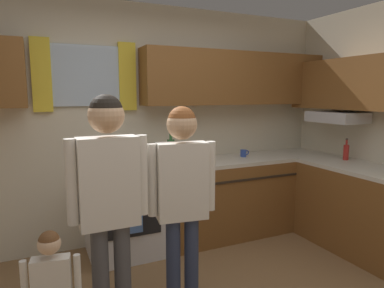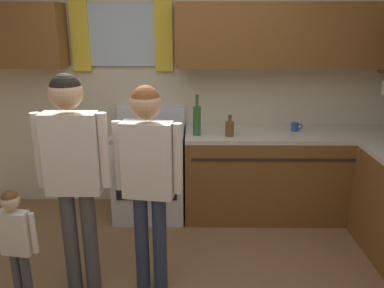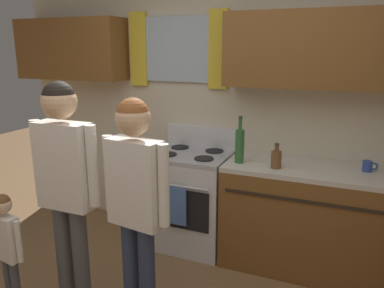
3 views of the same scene
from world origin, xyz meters
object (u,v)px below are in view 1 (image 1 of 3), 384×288
(bottle_wine_green, at_px, (171,152))
(adult_in_plaid, at_px, (182,189))
(stove_oven, at_px, (123,210))
(adult_holding_child, at_px, (109,192))
(mug_cobalt_blue, at_px, (244,153))
(bottle_sauce_red, at_px, (346,152))
(bottle_squat_brown, at_px, (200,157))

(bottle_wine_green, bearing_deg, adult_in_plaid, -107.26)
(stove_oven, distance_m, adult_in_plaid, 1.33)
(stove_oven, relative_size, adult_holding_child, 0.67)
(stove_oven, bearing_deg, adult_in_plaid, -83.29)
(mug_cobalt_blue, height_order, adult_holding_child, adult_holding_child)
(bottle_sauce_red, xyz_separation_m, adult_holding_child, (-2.79, -0.63, 0.04))
(bottle_sauce_red, distance_m, adult_holding_child, 2.86)
(mug_cobalt_blue, xyz_separation_m, adult_holding_child, (-1.84, -1.28, 0.09))
(adult_in_plaid, bearing_deg, bottle_squat_brown, 58.45)
(bottle_wine_green, relative_size, mug_cobalt_blue, 3.43)
(bottle_sauce_red, xyz_separation_m, adult_in_plaid, (-2.28, -0.61, -0.01))
(bottle_wine_green, relative_size, adult_in_plaid, 0.25)
(stove_oven, bearing_deg, adult_holding_child, -106.57)
(stove_oven, xyz_separation_m, bottle_sauce_red, (2.42, -0.61, 0.53))
(mug_cobalt_blue, height_order, adult_in_plaid, adult_in_plaid)
(bottle_wine_green, distance_m, mug_cobalt_blue, 1.01)
(adult_in_plaid, bearing_deg, bottle_sauce_red, 14.90)
(stove_oven, distance_m, bottle_sauce_red, 2.55)
(bottle_sauce_red, height_order, bottle_wine_green, bottle_wine_green)
(bottle_sauce_red, height_order, mug_cobalt_blue, bottle_sauce_red)
(bottle_squat_brown, xyz_separation_m, bottle_wine_green, (-0.31, 0.03, 0.07))
(adult_in_plaid, bearing_deg, stove_oven, 96.71)
(bottle_wine_green, bearing_deg, bottle_squat_brown, -5.85)
(bottle_squat_brown, relative_size, bottle_sauce_red, 0.84)
(bottle_sauce_red, distance_m, bottle_wine_green, 2.00)
(mug_cobalt_blue, relative_size, adult_in_plaid, 0.07)
(adult_in_plaid, bearing_deg, adult_holding_child, -176.89)
(mug_cobalt_blue, bearing_deg, bottle_sauce_red, -34.54)
(mug_cobalt_blue, xyz_separation_m, adult_in_plaid, (-1.33, -1.26, 0.04))
(bottle_sauce_red, bearing_deg, stove_oven, 165.91)
(bottle_sauce_red, bearing_deg, adult_holding_child, -167.20)
(adult_holding_child, bearing_deg, bottle_squat_brown, 43.16)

